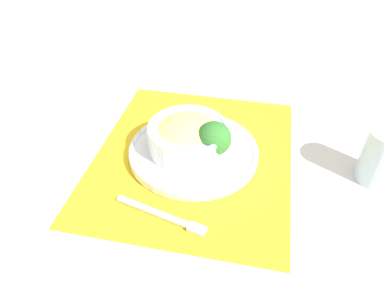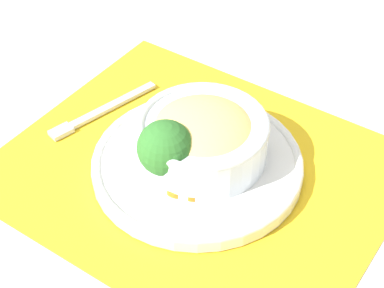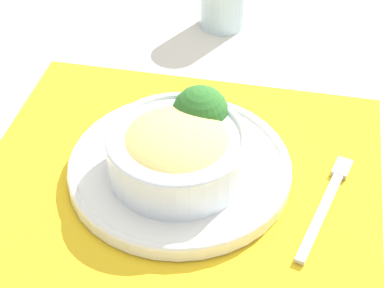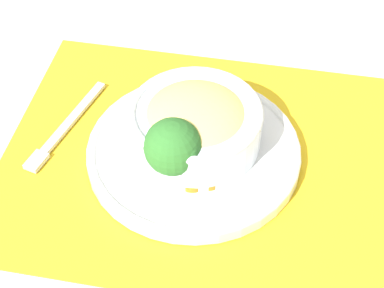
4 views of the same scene
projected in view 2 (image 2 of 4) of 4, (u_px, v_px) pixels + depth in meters
ground_plane at (197, 171)px, 0.86m from camera, size 4.00×4.00×0.00m
placemat at (197, 170)px, 0.86m from camera, size 0.50×0.42×0.00m
plate at (197, 163)px, 0.85m from camera, size 0.28×0.28×0.02m
bowl at (205, 137)px, 0.83m from camera, size 0.17×0.17×0.07m
broccoli_floret at (166, 149)px, 0.79m from camera, size 0.07×0.07×0.08m
carrot_slice_near at (179, 186)px, 0.80m from camera, size 0.04×0.04×0.01m
carrot_slice_middle at (194, 189)px, 0.80m from camera, size 0.04×0.04×0.01m
carrot_slice_far at (209, 188)px, 0.80m from camera, size 0.04×0.04×0.01m
fork at (94, 115)px, 0.93m from camera, size 0.06×0.18×0.01m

